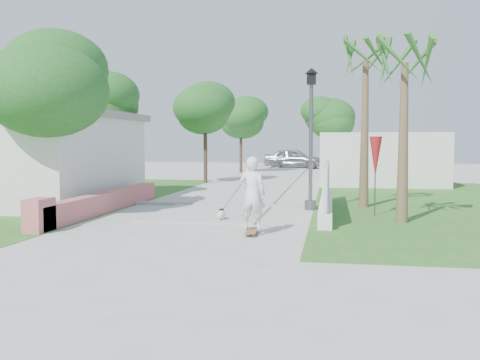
% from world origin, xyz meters
% --- Properties ---
extents(ground, '(90.00, 90.00, 0.00)m').
position_xyz_m(ground, '(0.00, 0.00, 0.00)').
color(ground, '#B7B7B2').
rests_on(ground, ground).
extents(path_strip, '(3.20, 36.00, 0.06)m').
position_xyz_m(path_strip, '(0.00, 20.00, 0.03)').
color(path_strip, '#B7B7B2').
rests_on(path_strip, ground).
extents(curb, '(6.50, 0.25, 0.10)m').
position_xyz_m(curb, '(0.00, 6.00, 0.05)').
color(curb, '#999993').
rests_on(curb, ground).
extents(grass_left, '(8.00, 20.00, 0.01)m').
position_xyz_m(grass_left, '(-7.00, 8.00, 0.01)').
color(grass_left, '#306720').
rests_on(grass_left, ground).
extents(grass_right, '(8.00, 20.00, 0.01)m').
position_xyz_m(grass_right, '(7.00, 8.00, 0.01)').
color(grass_right, '#306720').
rests_on(grass_right, ground).
extents(pink_wall, '(0.45, 8.20, 0.80)m').
position_xyz_m(pink_wall, '(-3.30, 3.55, 0.31)').
color(pink_wall, '#BC6360').
rests_on(pink_wall, ground).
extents(house_left, '(8.40, 7.40, 3.23)m').
position_xyz_m(house_left, '(-8.00, 6.00, 1.64)').
color(house_left, silver).
rests_on(house_left, ground).
extents(lattice_fence, '(0.35, 7.00, 1.50)m').
position_xyz_m(lattice_fence, '(3.40, 5.00, 0.54)').
color(lattice_fence, white).
rests_on(lattice_fence, ground).
extents(building_right, '(6.00, 8.00, 2.60)m').
position_xyz_m(building_right, '(6.00, 18.00, 1.30)').
color(building_right, silver).
rests_on(building_right, ground).
extents(street_lamp, '(0.44, 0.44, 4.44)m').
position_xyz_m(street_lamp, '(2.90, 5.50, 2.43)').
color(street_lamp, '#59595E').
rests_on(street_lamp, ground).
extents(bollard, '(0.14, 0.14, 1.09)m').
position_xyz_m(bollard, '(0.20, 10.00, 0.58)').
color(bollard, white).
rests_on(bollard, ground).
extents(patio_umbrella, '(0.36, 0.36, 2.30)m').
position_xyz_m(patio_umbrella, '(4.80, 4.50, 1.69)').
color(patio_umbrella, '#59595E').
rests_on(patio_umbrella, ground).
extents(tree_left_near, '(3.60, 3.60, 5.28)m').
position_xyz_m(tree_left_near, '(-4.48, 2.98, 3.82)').
color(tree_left_near, '#4C3826').
rests_on(tree_left_near, ground).
extents(tree_left_mid, '(3.20, 3.20, 4.85)m').
position_xyz_m(tree_left_mid, '(-5.48, 8.48, 3.50)').
color(tree_left_mid, '#4C3826').
rests_on(tree_left_mid, ground).
extents(tree_path_left, '(3.40, 3.40, 5.23)m').
position_xyz_m(tree_path_left, '(-2.98, 15.98, 3.82)').
color(tree_path_left, '#4C3826').
rests_on(tree_path_left, ground).
extents(tree_path_right, '(3.00, 3.00, 4.79)m').
position_xyz_m(tree_path_right, '(3.22, 19.98, 3.49)').
color(tree_path_right, '#4C3826').
rests_on(tree_path_right, ground).
extents(tree_path_far, '(3.20, 3.20, 5.17)m').
position_xyz_m(tree_path_far, '(-2.78, 25.98, 3.82)').
color(tree_path_far, '#4C3826').
rests_on(tree_path_far, ground).
extents(palm_far, '(1.80, 1.80, 5.30)m').
position_xyz_m(palm_far, '(4.60, 6.50, 4.48)').
color(palm_far, brown).
rests_on(palm_far, ground).
extents(palm_near, '(1.80, 1.80, 4.70)m').
position_xyz_m(palm_near, '(5.40, 3.20, 3.95)').
color(palm_near, brown).
rests_on(palm_near, ground).
extents(skateboarder, '(1.44, 2.50, 1.80)m').
position_xyz_m(skateboarder, '(1.22, 1.50, 0.77)').
color(skateboarder, olive).
rests_on(skateboarder, ground).
extents(dog, '(0.30, 0.52, 0.36)m').
position_xyz_m(dog, '(0.64, 2.57, 0.19)').
color(dog, silver).
rests_on(dog, ground).
extents(parked_car, '(5.09, 2.58, 1.66)m').
position_xyz_m(parked_car, '(0.48, 32.89, 0.83)').
color(parked_car, '#95989C').
rests_on(parked_car, ground).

